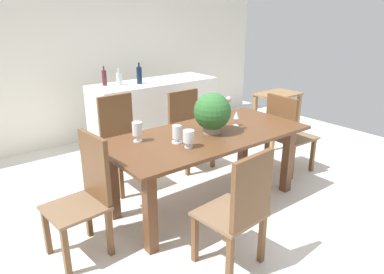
% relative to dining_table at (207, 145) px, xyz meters
% --- Properties ---
extents(ground_plane, '(7.04, 7.04, 0.00)m').
position_rel_dining_table_xyz_m(ground_plane, '(0.00, 0.05, -0.64)').
color(ground_plane, silver).
extents(back_wall, '(6.40, 0.10, 2.60)m').
position_rel_dining_table_xyz_m(back_wall, '(0.00, 2.65, 0.66)').
color(back_wall, silver).
rests_on(back_wall, ground).
extents(dining_table, '(2.04, 0.96, 0.76)m').
position_rel_dining_table_xyz_m(dining_table, '(0.00, 0.00, 0.00)').
color(dining_table, brown).
rests_on(dining_table, ground).
extents(chair_head_end, '(0.48, 0.47, 1.00)m').
position_rel_dining_table_xyz_m(chair_head_end, '(-1.25, 0.01, -0.10)').
color(chair_head_end, brown).
rests_on(chair_head_end, ground).
extents(chair_far_right, '(0.47, 0.41, 0.96)m').
position_rel_dining_table_xyz_m(chair_far_right, '(0.46, 0.91, -0.11)').
color(chair_far_right, brown).
rests_on(chair_far_right, ground).
extents(chair_near_left, '(0.49, 0.48, 0.98)m').
position_rel_dining_table_xyz_m(chair_near_left, '(-0.45, -0.92, -0.11)').
color(chair_near_left, brown).
rests_on(chair_near_left, ground).
extents(chair_far_left, '(0.44, 0.45, 1.03)m').
position_rel_dining_table_xyz_m(chair_far_left, '(-0.46, 0.93, -0.09)').
color(chair_far_left, brown).
rests_on(chair_far_left, ground).
extents(chair_foot_end, '(0.48, 0.49, 0.97)m').
position_rel_dining_table_xyz_m(chair_foot_end, '(1.25, 0.00, -0.11)').
color(chair_foot_end, brown).
rests_on(chair_foot_end, ground).
extents(flower_centerpiece, '(0.37, 0.36, 0.40)m').
position_rel_dining_table_xyz_m(flower_centerpiece, '(0.06, -0.01, 0.33)').
color(flower_centerpiece, gray).
rests_on(flower_centerpiece, dining_table).
extents(crystal_vase_left, '(0.10, 0.10, 0.16)m').
position_rel_dining_table_xyz_m(crystal_vase_left, '(-0.38, -0.03, 0.21)').
color(crystal_vase_left, silver).
rests_on(crystal_vase_left, dining_table).
extents(crystal_vase_center_near, '(0.09, 0.09, 0.19)m').
position_rel_dining_table_xyz_m(crystal_vase_center_near, '(-0.64, 0.22, 0.24)').
color(crystal_vase_center_near, silver).
rests_on(crystal_vase_center_near, dining_table).
extents(crystal_vase_right, '(0.10, 0.10, 0.16)m').
position_rel_dining_table_xyz_m(crystal_vase_right, '(-0.37, -0.18, 0.22)').
color(crystal_vase_right, silver).
rests_on(crystal_vase_right, dining_table).
extents(wine_glass, '(0.06, 0.06, 0.15)m').
position_rel_dining_table_xyz_m(wine_glass, '(0.41, 0.01, 0.23)').
color(wine_glass, silver).
rests_on(wine_glass, dining_table).
extents(kitchen_counter, '(1.82, 0.63, 0.95)m').
position_rel_dining_table_xyz_m(kitchen_counter, '(0.52, 1.76, -0.17)').
color(kitchen_counter, white).
rests_on(kitchen_counter, ground).
extents(wine_bottle_amber, '(0.07, 0.07, 0.29)m').
position_rel_dining_table_xyz_m(wine_bottle_amber, '(0.27, 1.73, 0.43)').
color(wine_bottle_amber, '#0F1E38').
rests_on(wine_bottle_amber, kitchen_counter).
extents(wine_bottle_clear, '(0.08, 0.08, 0.22)m').
position_rel_dining_table_xyz_m(wine_bottle_clear, '(0.02, 1.83, 0.40)').
color(wine_bottle_clear, '#B2BFB7').
rests_on(wine_bottle_clear, kitchen_counter).
extents(wine_bottle_green, '(0.06, 0.06, 0.26)m').
position_rel_dining_table_xyz_m(wine_bottle_green, '(-0.15, 1.92, 0.41)').
color(wine_bottle_green, '#511E28').
rests_on(wine_bottle_green, kitchen_counter).
extents(side_table, '(0.62, 0.44, 0.76)m').
position_rel_dining_table_xyz_m(side_table, '(1.98, 0.74, -0.09)').
color(side_table, olive).
rests_on(side_table, ground).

